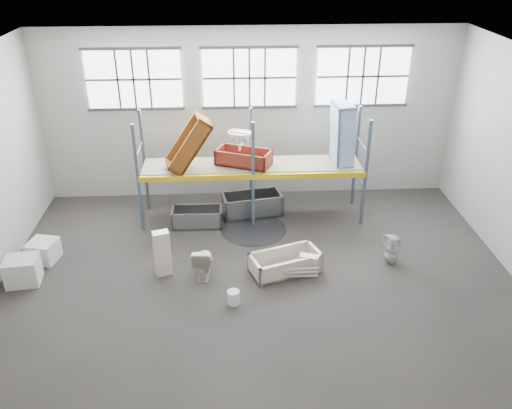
{
  "coord_description": "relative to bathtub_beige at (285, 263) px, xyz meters",
  "views": [
    {
      "loc": [
        -0.61,
        -9.79,
        7.3
      ],
      "look_at": [
        0.0,
        1.5,
        1.4
      ],
      "focal_mm": 37.22,
      "sensor_mm": 36.0,
      "label": 1
    }
  ],
  "objects": [
    {
      "name": "shelf_deck",
      "position": [
        -0.65,
        2.8,
        1.34
      ],
      "size": [
        5.9,
        1.1,
        0.03
      ],
      "primitive_type": "cube",
      "color": "gray",
      "rests_on": "floor"
    },
    {
      "name": "rust_tub_flat",
      "position": [
        -0.88,
        2.78,
        1.58
      ],
      "size": [
        1.61,
        1.2,
        0.41
      ],
      "primitive_type": null,
      "rotation": [
        0.0,
        0.0,
        -0.4
      ],
      "color": "#993C29",
      "rests_on": "shelf_deck"
    },
    {
      "name": "rack_upright_mb",
      "position": [
        -0.65,
        3.4,
        1.26
      ],
      "size": [
        0.08,
        0.08,
        3.0
      ],
      "primitive_type": "cube",
      "color": "slate",
      "rests_on": "floor"
    },
    {
      "name": "wet_patch",
      "position": [
        -0.65,
        2.0,
        -0.24
      ],
      "size": [
        1.8,
        1.8,
        0.0
      ],
      "primitive_type": "cylinder",
      "color": "black",
      "rests_on": "floor"
    },
    {
      "name": "rack_upright_lb",
      "position": [
        -3.65,
        3.4,
        1.26
      ],
      "size": [
        0.08,
        0.08,
        3.0
      ],
      "primitive_type": "cube",
      "color": "slate",
      "rests_on": "floor"
    },
    {
      "name": "rack_upright_ma",
      "position": [
        -0.65,
        2.2,
        1.26
      ],
      "size": [
        0.08,
        0.08,
        3.0
      ],
      "primitive_type": "cube",
      "color": "slate",
      "rests_on": "floor"
    },
    {
      "name": "floor",
      "position": [
        -0.65,
        -0.7,
        -0.29
      ],
      "size": [
        12.0,
        10.0,
        0.1
      ],
      "primitive_type": "cube",
      "color": "#423C38",
      "rests_on": "ground"
    },
    {
      "name": "bathtub_beige",
      "position": [
        0.0,
        0.0,
        0.0
      ],
      "size": [
        1.8,
        1.27,
        0.48
      ],
      "primitive_type": null,
      "rotation": [
        0.0,
        0.0,
        0.34
      ],
      "color": "beige",
      "rests_on": "floor"
    },
    {
      "name": "window_left",
      "position": [
        -3.85,
        4.24,
        3.36
      ],
      "size": [
        2.6,
        0.04,
        1.6
      ],
      "primitive_type": "cube",
      "color": "white",
      "rests_on": "wall_back"
    },
    {
      "name": "sink_in_tub",
      "position": [
        -0.01,
        -0.24,
        -0.08
      ],
      "size": [
        0.54,
        0.54,
        0.15
      ],
      "primitive_type": "imported",
      "rotation": [
        0.0,
        0.0,
        -0.25
      ],
      "color": "beige",
      "rests_on": "bathtub_beige"
    },
    {
      "name": "wall_front",
      "position": [
        -0.65,
        -5.75,
        2.26
      ],
      "size": [
        12.0,
        0.1,
        5.0
      ],
      "primitive_type": "cube",
      "color": "#B9B5AB",
      "rests_on": "ground"
    },
    {
      "name": "ceiling",
      "position": [
        -0.65,
        -0.7,
        4.81
      ],
      "size": [
        12.0,
        10.0,
        0.1
      ],
      "primitive_type": "cube",
      "color": "silver",
      "rests_on": "ground"
    },
    {
      "name": "rack_upright_la",
      "position": [
        -3.65,
        2.2,
        1.26
      ],
      "size": [
        0.08,
        0.08,
        3.0
      ],
      "primitive_type": "cube",
      "color": "slate",
      "rests_on": "floor"
    },
    {
      "name": "rack_upright_ra",
      "position": [
        2.35,
        2.2,
        1.26
      ],
      "size": [
        0.08,
        0.08,
        3.0
      ],
      "primitive_type": "cube",
      "color": "slate",
      "rests_on": "floor"
    },
    {
      "name": "rack_upright_rb",
      "position": [
        2.35,
        3.4,
        1.26
      ],
      "size": [
        0.08,
        0.08,
        3.0
      ],
      "primitive_type": "cube",
      "color": "slate",
      "rests_on": "floor"
    },
    {
      "name": "rust_tub_tilted",
      "position": [
        -2.32,
        2.62,
        2.05
      ],
      "size": [
        1.39,
        0.96,
        1.55
      ],
      "primitive_type": null,
      "rotation": [
        0.0,
        -0.96,
        0.19
      ],
      "color": "#975619",
      "rests_on": "shelf_deck"
    },
    {
      "name": "toilet_white",
      "position": [
        2.63,
        0.21,
        0.15
      ],
      "size": [
        0.47,
        0.46,
        0.79
      ],
      "primitive_type": "imported",
      "rotation": [
        0.0,
        0.0,
        -1.19
      ],
      "color": "silver",
      "rests_on": "floor"
    },
    {
      "name": "carton_far",
      "position": [
        -5.89,
        0.8,
        0.02
      ],
      "size": [
        0.76,
        0.76,
        0.53
      ],
      "primitive_type": "cube",
      "rotation": [
        0.0,
        0.0,
        -0.23
      ],
      "color": "silver",
      "rests_on": "floor"
    },
    {
      "name": "window_right",
      "position": [
        2.55,
        4.24,
        3.36
      ],
      "size": [
        2.6,
        0.04,
        1.6
      ],
      "primitive_type": "cube",
      "color": "white",
      "rests_on": "wall_back"
    },
    {
      "name": "window_mid",
      "position": [
        -0.65,
        4.24,
        3.36
      ],
      "size": [
        2.6,
        0.04,
        1.6
      ],
      "primitive_type": "cube",
      "color": "white",
      "rests_on": "wall_back"
    },
    {
      "name": "cistern_tall",
      "position": [
        -2.89,
        0.05,
        0.33
      ],
      "size": [
        0.43,
        0.35,
        1.14
      ],
      "primitive_type": "cube",
      "rotation": [
        0.0,
        0.0,
        0.34
      ],
      "color": "beige",
      "rests_on": "floor"
    },
    {
      "name": "blue_tub_upright",
      "position": [
        1.77,
        2.8,
        2.15
      ],
      "size": [
        0.61,
        0.85,
        1.72
      ],
      "primitive_type": null,
      "rotation": [
        0.0,
        1.54,
        0.1
      ],
      "color": "#8DACD4",
      "rests_on": "shelf_deck"
    },
    {
      "name": "toilet_beige",
      "position": [
        -1.94,
        -0.05,
        0.15
      ],
      "size": [
        0.51,
        0.81,
        0.79
      ],
      "primitive_type": "imported",
      "rotation": [
        0.0,
        0.0,
        3.05
      ],
      "color": "beige",
      "rests_on": "floor"
    },
    {
      "name": "carton_near",
      "position": [
        -6.08,
        -0.12,
        0.07
      ],
      "size": [
        0.81,
        0.71,
        0.63
      ],
      "primitive_type": "cube",
      "rotation": [
        0.0,
        0.0,
        0.12
      ],
      "color": "silver",
      "rests_on": "floor"
    },
    {
      "name": "cistern_spare",
      "position": [
        0.55,
        -0.12,
        0.04
      ],
      "size": [
        0.49,
        0.34,
        0.43
      ],
      "primitive_type": "cube",
      "rotation": [
        0.0,
        0.0,
        -0.31
      ],
      "color": "#C3ACA4",
      "rests_on": "bathtub_beige"
    },
    {
      "name": "sink_on_shelf",
      "position": [
        -0.99,
        2.65,
        1.85
      ],
      "size": [
        0.73,
        0.64,
        0.54
      ],
      "primitive_type": "imported",
      "rotation": [
        0.0,
        0.0,
        -0.34
      ],
      "color": "silver",
      "rests_on": "rust_tub_flat"
    },
    {
      "name": "steel_tub_left",
      "position": [
        -2.19,
        2.35,
        0.01
      ],
      "size": [
        1.37,
        0.65,
        0.5
      ],
      "primitive_type": null,
      "rotation": [
        0.0,
        0.0,
        -0.01
      ],
      "color": "#9A9CA0",
      "rests_on": "floor"
    },
    {
      "name": "bucket",
      "position": [
        -1.25,
        -1.17,
        -0.08
      ],
      "size": [
        0.28,
        0.28,
        0.32
      ],
      "primitive_type": "cylinder",
      "rotation": [
        0.0,
        0.0,
        0.03
      ],
      "color": "white",
      "rests_on": "floor"
    },
    {
      "name": "wall_back",
      "position": [
        -0.65,
        4.35,
        2.26
      ],
      "size": [
        12.0,
        0.1,
        5.0
      ],
      "primitive_type": "cube",
      "color": "#AAA69E",
      "rests_on": "ground"
    },
    {
      "name": "steel_tub_right",
      "position": [
        -0.65,
        2.94,
        0.06
      ],
      "size": [
        1.78,
        1.07,
        0.61
      ],
      "primitive_type": null,
      "rotation": [
        0.0,
        0.0,
        0.19
      ],
      "color": "#959A9D",
      "rests_on": "floor"
    },
    {
      "name": "rack_beam_front",
      "position": [
        -0.65,
        2.2,
        1.26
      ],
      "size": [
        6.0,
        0.1,
        0.14
      ],
      "primitive_type": "cube",
      "color": "yellow",
      "rests_on": "floor"
    },
    {
      "name": "rack_beam_back",
      "position": [
        -0.65,
        3.4,
        1.26
      ],
      "size": [
        6.0,
        0.1,
        0.14
      ],
      "primitive_type": "cube",
      "color": "yellow",
      "rests_on": "floor"
    }
  ]
}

